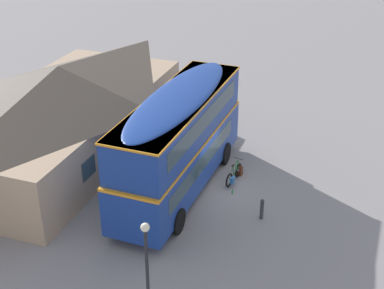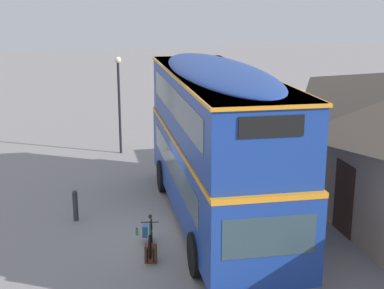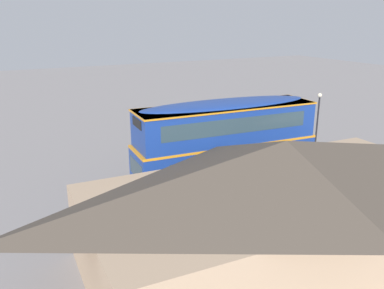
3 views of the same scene
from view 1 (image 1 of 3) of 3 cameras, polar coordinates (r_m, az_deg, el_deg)
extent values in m
plane|color=gray|center=(25.78, 2.06, -4.51)|extent=(120.00, 120.00, 0.00)
cylinder|color=black|center=(28.31, -1.14, -0.08)|extent=(1.11, 0.34, 1.10)
cylinder|color=black|center=(27.60, 3.44, -0.91)|extent=(1.11, 0.34, 1.10)
cylinder|color=black|center=(23.50, -6.90, -6.65)|extent=(1.11, 0.34, 1.10)
cylinder|color=black|center=(22.63, -1.49, -7.92)|extent=(1.11, 0.34, 1.10)
cube|color=navy|center=(24.93, -1.32, -1.66)|extent=(10.13, 3.03, 2.10)
cube|color=orange|center=(24.42, -1.35, 0.55)|extent=(10.16, 3.06, 0.12)
cube|color=navy|center=(23.99, -1.37, 2.64)|extent=(9.83, 2.97, 1.90)
ellipsoid|color=navy|center=(23.57, -1.40, 4.91)|extent=(9.63, 2.91, 0.36)
cube|color=#2D424C|center=(28.99, 2.42, 3.27)|extent=(0.17, 2.05, 0.90)
cube|color=black|center=(28.00, 2.43, 7.52)|extent=(0.13, 1.38, 0.44)
cube|color=#2D424C|center=(24.23, 1.21, -1.77)|extent=(7.80, 0.46, 0.76)
cube|color=#2D424C|center=(23.53, 1.36, 2.52)|extent=(8.20, 0.48, 0.80)
cube|color=#2D424C|center=(25.07, -4.12, -0.77)|extent=(7.80, 0.46, 0.76)
cube|color=#2D424C|center=(24.38, -4.02, 3.39)|extent=(8.20, 0.48, 0.80)
cube|color=orange|center=(23.62, -1.40, 4.64)|extent=(9.94, 3.05, 0.08)
torus|color=black|center=(26.58, 4.81, -2.67)|extent=(0.68, 0.20, 0.68)
torus|color=black|center=(25.76, 3.87, -3.70)|extent=(0.68, 0.20, 0.68)
cylinder|color=#B2B2B7|center=(26.58, 4.81, -2.67)|extent=(0.07, 0.11, 0.05)
cylinder|color=#B2B2B7|center=(25.76, 3.87, -3.70)|extent=(0.07, 0.11, 0.05)
cylinder|color=#2D6B38|center=(26.22, 4.59, -2.41)|extent=(0.47, 0.12, 0.70)
cylinder|color=#2D6B38|center=(26.01, 4.55, -1.89)|extent=(0.58, 0.14, 0.10)
cylinder|color=#2D6B38|center=(26.01, 4.32, -2.76)|extent=(0.18, 0.07, 0.63)
cylinder|color=#2D6B38|center=(25.99, 4.12, -3.48)|extent=(0.54, 0.13, 0.09)
cylinder|color=#2D6B38|center=(25.78, 4.07, -2.97)|extent=(0.42, 0.10, 0.57)
cylinder|color=#2D6B38|center=(26.40, 4.81, -2.12)|extent=(0.10, 0.05, 0.63)
cylinder|color=black|center=(26.20, 4.82, -1.46)|extent=(0.11, 0.46, 0.03)
ellipsoid|color=black|center=(25.77, 4.26, -2.19)|extent=(0.27, 0.15, 0.06)
cube|color=#2D609E|center=(25.72, 4.21, -3.73)|extent=(0.30, 0.19, 0.32)
cylinder|color=green|center=(26.22, 4.59, -2.41)|extent=(0.07, 0.07, 0.18)
cube|color=#592D19|center=(26.77, 4.91, -2.70)|extent=(0.28, 0.35, 0.47)
ellipsoid|color=#592D19|center=(26.65, 4.93, -2.26)|extent=(0.26, 0.33, 0.10)
cube|color=#3E2011|center=(26.72, 4.79, -2.94)|extent=(0.10, 0.22, 0.17)
cylinder|color=black|center=(26.82, 5.19, -2.65)|extent=(0.04, 0.04, 0.38)
cylinder|color=black|center=(26.89, 4.87, -2.55)|extent=(0.04, 0.04, 0.38)
cylinder|color=green|center=(25.35, 4.21, -4.94)|extent=(0.08, 0.08, 0.19)
cylinder|color=black|center=(25.29, 4.22, -4.73)|extent=(0.05, 0.05, 0.03)
cube|color=tan|center=(28.99, -13.04, 1.92)|extent=(14.86, 7.41, 2.97)
pyramid|color=#4C4238|center=(28.09, -13.54, 6.24)|extent=(15.27, 7.82, 1.72)
cube|color=#3D2319|center=(27.58, -6.82, 0.08)|extent=(1.10, 0.08, 2.10)
cube|color=#2D424C|center=(24.51, -10.65, -2.41)|extent=(1.10, 0.08, 0.90)
cube|color=#2D424C|center=(30.30, -3.84, 4.06)|extent=(1.10, 0.08, 0.90)
cylinder|color=black|center=(17.68, -4.61, -14.02)|extent=(0.11, 0.11, 3.94)
sphere|color=#F2E5BF|center=(16.38, -4.88, -8.54)|extent=(0.28, 0.28, 0.28)
cylinder|color=#333338|center=(23.67, 7.24, -6.76)|extent=(0.16, 0.16, 0.85)
sphere|color=#333338|center=(23.41, 7.30, -5.82)|extent=(0.16, 0.16, 0.16)
camera|label=2|loc=(36.25, 13.55, 15.57)|focal=51.57mm
camera|label=3|loc=(40.50, -21.25, 19.06)|focal=37.82mm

